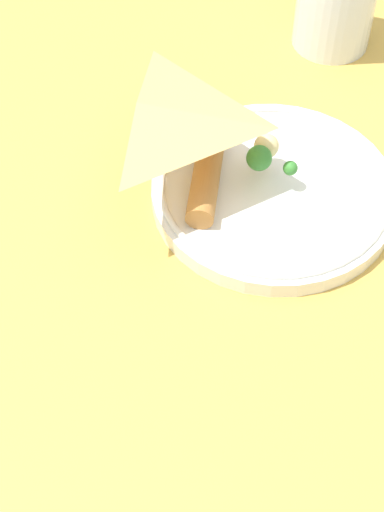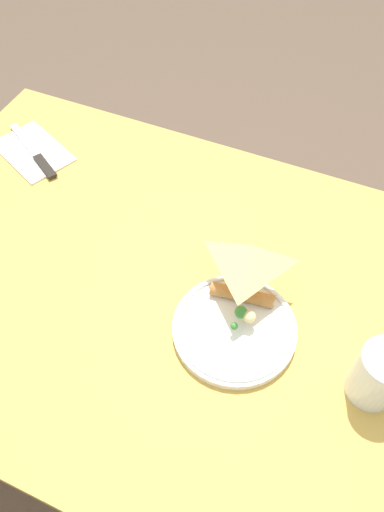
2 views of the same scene
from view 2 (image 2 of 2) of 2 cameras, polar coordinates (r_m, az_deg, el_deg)
ground_plane at (r=1.61m, az=-1.54°, el=-18.26°), size 6.00×6.00×0.00m
dining_table at (r=1.01m, az=-2.33°, el=-6.70°), size 1.20×0.80×0.75m
plate_pizza at (r=0.87m, az=4.96°, el=-7.92°), size 0.21×0.21×0.05m
milk_glass at (r=0.84m, az=20.48°, el=-12.71°), size 0.08×0.08×0.11m
napkin_folded at (r=1.22m, az=-17.73°, el=11.32°), size 0.21×0.18×0.00m
butter_knife at (r=1.21m, az=-17.56°, el=11.20°), size 0.20×0.13×0.01m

